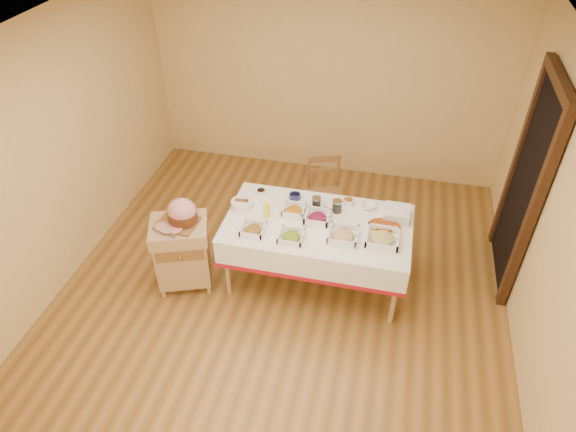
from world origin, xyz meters
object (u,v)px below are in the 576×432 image
(dining_table, at_px, (317,235))
(bread_basket, at_px, (242,204))
(plate_stack, at_px, (397,213))
(brass_platter, at_px, (384,226))
(butcher_cart, at_px, (182,250))
(dining_chair, at_px, (325,193))
(mustard_bottle, at_px, (267,210))
(preserve_jar_right, at_px, (337,207))
(preserve_jar_left, at_px, (316,203))
(ham_on_board, at_px, (181,214))

(dining_table, relative_size, bread_basket, 8.17)
(plate_stack, height_order, brass_platter, plate_stack)
(butcher_cart, bearing_deg, dining_chair, 46.26)
(dining_chair, height_order, plate_stack, dining_chair)
(mustard_bottle, distance_m, plate_stack, 1.28)
(mustard_bottle, bearing_deg, preserve_jar_right, 20.04)
(preserve_jar_left, bearing_deg, dining_chair, 91.53)
(ham_on_board, height_order, mustard_bottle, ham_on_board)
(preserve_jar_left, bearing_deg, dining_table, -75.74)
(dining_table, bearing_deg, butcher_cart, -164.58)
(bread_basket, bearing_deg, preserve_jar_right, 9.51)
(preserve_jar_right, relative_size, plate_stack, 0.53)
(ham_on_board, height_order, preserve_jar_left, ham_on_board)
(butcher_cart, distance_m, plate_stack, 2.17)
(dining_chair, bearing_deg, butcher_cart, -133.74)
(butcher_cart, distance_m, bread_basket, 0.76)
(dining_table, height_order, bread_basket, bread_basket)
(butcher_cart, height_order, dining_chair, dining_chair)
(preserve_jar_left, xyz_separation_m, preserve_jar_right, (0.21, -0.02, 0.00))
(ham_on_board, xyz_separation_m, brass_platter, (1.90, 0.40, -0.12))
(dining_chair, bearing_deg, ham_on_board, -133.50)
(preserve_jar_left, relative_size, brass_platter, 0.38)
(bread_basket, bearing_deg, ham_on_board, -140.26)
(mustard_bottle, relative_size, plate_stack, 0.78)
(dining_table, xyz_separation_m, ham_on_board, (-1.27, -0.33, 0.30))
(butcher_cart, height_order, ham_on_board, ham_on_board)
(preserve_jar_right, xyz_separation_m, bread_basket, (-0.94, -0.16, -0.02))
(ham_on_board, bearing_deg, dining_table, 14.54)
(ham_on_board, bearing_deg, dining_chair, 46.50)
(preserve_jar_left, xyz_separation_m, plate_stack, (0.80, 0.01, -0.00))
(preserve_jar_right, relative_size, bread_basket, 0.58)
(preserve_jar_left, bearing_deg, bread_basket, -166.39)
(preserve_jar_right, height_order, mustard_bottle, mustard_bottle)
(preserve_jar_right, bearing_deg, dining_chair, 108.34)
(mustard_bottle, bearing_deg, bread_basket, 163.48)
(mustard_bottle, bearing_deg, dining_table, 1.86)
(mustard_bottle, height_order, brass_platter, mustard_bottle)
(plate_stack, bearing_deg, brass_platter, -119.68)
(butcher_cart, relative_size, preserve_jar_right, 6.06)
(dining_table, height_order, plate_stack, plate_stack)
(ham_on_board, distance_m, preserve_jar_right, 1.53)
(dining_chair, relative_size, preserve_jar_left, 7.33)
(bread_basket, bearing_deg, mustard_bottle, -16.52)
(dining_chair, height_order, bread_basket, dining_chair)
(butcher_cart, bearing_deg, plate_stack, 16.77)
(ham_on_board, height_order, plate_stack, ham_on_board)
(preserve_jar_right, xyz_separation_m, plate_stack, (0.59, 0.03, -0.01))
(ham_on_board, xyz_separation_m, mustard_bottle, (0.76, 0.31, -0.05))
(ham_on_board, height_order, bread_basket, ham_on_board)
(preserve_jar_right, bearing_deg, bread_basket, -170.49)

